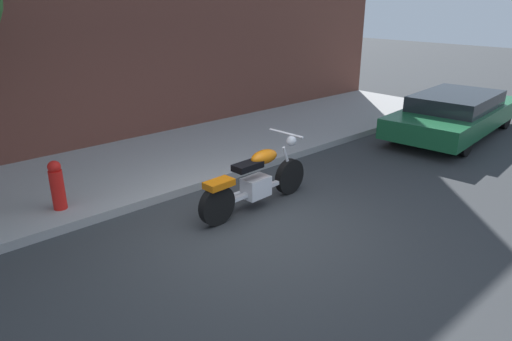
# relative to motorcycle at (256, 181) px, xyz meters

# --- Properties ---
(ground_plane) EXTENTS (60.00, 60.00, 0.00)m
(ground_plane) POSITION_rel_motorcycle_xyz_m (-0.52, -0.55, -0.45)
(ground_plane) COLOR #303335
(sidewalk) EXTENTS (18.70, 3.25, 0.14)m
(sidewalk) POSITION_rel_motorcycle_xyz_m (-0.52, 2.79, -0.38)
(sidewalk) COLOR #959595
(sidewalk) RESTS_ON ground
(motorcycle) EXTENTS (2.23, 0.70, 1.11)m
(motorcycle) POSITION_rel_motorcycle_xyz_m (0.00, 0.00, 0.00)
(motorcycle) COLOR black
(motorcycle) RESTS_ON ground
(parked_car_green) EXTENTS (4.75, 2.21, 1.03)m
(parked_car_green) POSITION_rel_motorcycle_xyz_m (6.33, -0.16, 0.10)
(parked_car_green) COLOR black
(parked_car_green) RESTS_ON ground
(fire_hydrant) EXTENTS (0.20, 0.20, 0.91)m
(fire_hydrant) POSITION_rel_motorcycle_xyz_m (-2.42, 1.74, 0.01)
(fire_hydrant) COLOR red
(fire_hydrant) RESTS_ON ground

